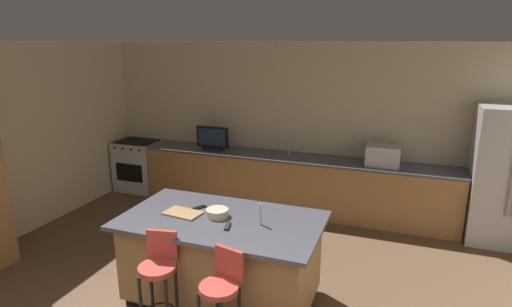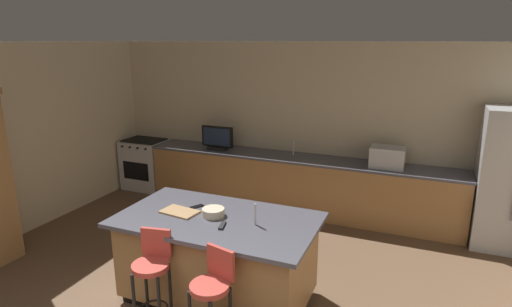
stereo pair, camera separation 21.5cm
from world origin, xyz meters
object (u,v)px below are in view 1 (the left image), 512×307
object	(u,v)px
range_oven	(139,165)
microwave	(383,156)
tv_remote	(228,226)
bar_stool_left	(159,276)
cell_phone	(200,207)
bar_stool_right	(222,295)
fruit_bowl	(217,213)
kitchen_island	(222,258)
cutting_board	(183,213)
tv_monitor	(212,139)
refrigerator	(508,176)

from	to	relation	value
range_oven	microwave	distance (m)	4.32
tv_remote	bar_stool_left	bearing A→B (deg)	-144.63
cell_phone	bar_stool_right	bearing A→B (deg)	-23.16
tv_remote	microwave	bearing A→B (deg)	51.26
bar_stool_left	bar_stool_right	distance (m)	0.65
fruit_bowl	tv_remote	world-z (taller)	fruit_bowl
cell_phone	bar_stool_left	bearing A→B (deg)	-57.85
kitchen_island	cutting_board	world-z (taller)	cutting_board
range_oven	cell_phone	distance (m)	3.54
fruit_bowl	bar_stool_left	bearing A→B (deg)	-109.22
fruit_bowl	cell_phone	distance (m)	0.31
range_oven	cell_phone	bearing A→B (deg)	-43.75
range_oven	tv_monitor	xyz separation A→B (m)	(1.54, -0.05, 0.63)
bar_stool_right	microwave	bearing A→B (deg)	85.96
bar_stool_left	bar_stool_right	size ratio (longest dim) A/B	1.03
fruit_bowl	cutting_board	xyz separation A→B (m)	(-0.37, -0.06, -0.03)
tv_monitor	tv_remote	size ratio (longest dim) A/B	3.29
bar_stool_left	microwave	bearing A→B (deg)	51.53
kitchen_island	fruit_bowl	size ratio (longest dim) A/B	8.82
microwave	cutting_board	world-z (taller)	microwave
refrigerator	range_oven	world-z (taller)	refrigerator
kitchen_island	refrigerator	world-z (taller)	refrigerator
microwave	tv_monitor	bearing A→B (deg)	-178.92
kitchen_island	bar_stool_left	distance (m)	0.77
bar_stool_right	cutting_board	bearing A→B (deg)	151.00
kitchen_island	refrigerator	bearing A→B (deg)	40.06
refrigerator	cell_phone	bearing A→B (deg)	-144.85
bar_stool_right	tv_remote	world-z (taller)	bar_stool_right
microwave	bar_stool_right	bearing A→B (deg)	-107.89
kitchen_island	tv_remote	size ratio (longest dim) A/B	12.07
kitchen_island	cell_phone	world-z (taller)	cell_phone
refrigerator	bar_stool_right	size ratio (longest dim) A/B	1.93
refrigerator	microwave	world-z (taller)	refrigerator
fruit_bowl	cell_phone	world-z (taller)	fruit_bowl
range_oven	cutting_board	size ratio (longest dim) A/B	2.41
tv_monitor	refrigerator	bearing A→B (deg)	-0.11
kitchen_island	fruit_bowl	world-z (taller)	fruit_bowl
tv_monitor	cell_phone	bearing A→B (deg)	-67.32
bar_stool_left	cell_phone	distance (m)	0.93
fruit_bowl	cell_phone	xyz separation A→B (m)	(-0.28, 0.14, -0.04)
kitchen_island	bar_stool_left	bearing A→B (deg)	-114.25
bar_stool_left	refrigerator	bearing A→B (deg)	33.28
kitchen_island	microwave	distance (m)	3.01
fruit_bowl	tv_remote	size ratio (longest dim) A/B	1.37
range_oven	bar_stool_right	size ratio (longest dim) A/B	0.95
bar_stool_right	cutting_board	size ratio (longest dim) A/B	2.52
tv_remote	kitchen_island	bearing A→B (deg)	117.26
fruit_bowl	cutting_board	size ratio (longest dim) A/B	0.60
tv_monitor	cutting_board	bearing A→B (deg)	-70.73
tv_monitor	range_oven	bearing A→B (deg)	178.11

